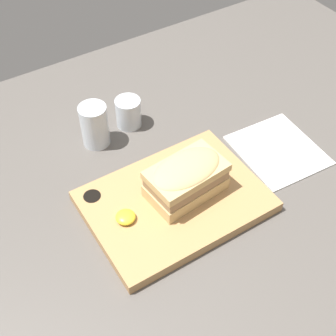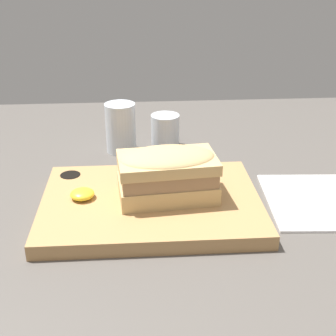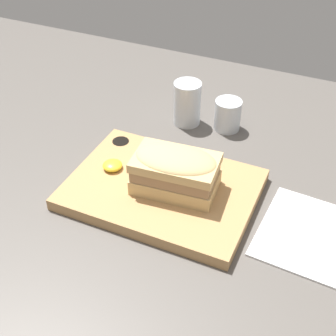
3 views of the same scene
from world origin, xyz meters
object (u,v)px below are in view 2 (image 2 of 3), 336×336
at_px(serving_board, 150,203).
at_px(water_glass, 121,131).
at_px(sandwich, 167,172).
at_px(wine_glass, 165,133).
at_px(napkin, 318,201).

bearing_deg(serving_board, water_glass, 101.64).
relative_size(serving_board, sandwich, 2.17).
bearing_deg(water_glass, wine_glass, 8.95).
xyz_separation_m(serving_board, water_glass, (-0.05, 0.25, 0.03)).
distance_m(serving_board, sandwich, 0.06).
bearing_deg(wine_glass, sandwich, -92.98).
bearing_deg(wine_glass, water_glass, -171.05).
distance_m(serving_board, napkin, 0.28).
distance_m(serving_board, wine_glass, 0.27).
distance_m(serving_board, water_glass, 0.26).
height_order(water_glass, napkin, water_glass).
height_order(wine_glass, napkin, wine_glass).
distance_m(sandwich, napkin, 0.27).
bearing_deg(napkin, water_glass, 143.90).
distance_m(sandwich, water_glass, 0.26).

